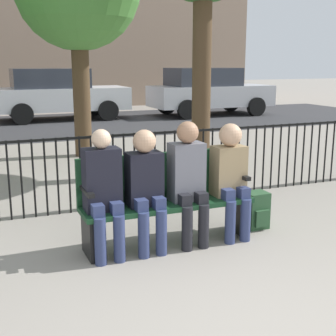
# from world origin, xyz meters

# --- Properties ---
(park_bench) EXTENTS (1.76, 0.45, 0.92)m
(park_bench) POSITION_xyz_m (0.00, 2.31, 0.49)
(park_bench) COLOR #14381E
(park_bench) RESTS_ON ground
(seated_person_0) EXTENTS (0.34, 0.39, 1.23)m
(seated_person_0) POSITION_xyz_m (-0.67, 2.18, 0.68)
(seated_person_0) COLOR navy
(seated_person_0) RESTS_ON ground
(seated_person_1) EXTENTS (0.34, 0.39, 1.20)m
(seated_person_1) POSITION_xyz_m (-0.25, 2.18, 0.68)
(seated_person_1) COLOR navy
(seated_person_1) RESTS_ON ground
(seated_person_2) EXTENTS (0.34, 0.39, 1.26)m
(seated_person_2) POSITION_xyz_m (0.20, 2.18, 0.71)
(seated_person_2) COLOR black
(seated_person_2) RESTS_ON ground
(seated_person_3) EXTENTS (0.34, 0.39, 1.21)m
(seated_person_3) POSITION_xyz_m (0.69, 2.18, 0.69)
(seated_person_3) COLOR navy
(seated_person_3) RESTS_ON ground
(backpack) EXTENTS (0.24, 0.25, 0.41)m
(backpack) POSITION_xyz_m (1.10, 2.29, 0.20)
(backpack) COLOR #284C2D
(backpack) RESTS_ON ground
(fence_railing) EXTENTS (9.01, 0.03, 0.95)m
(fence_railing) POSITION_xyz_m (-0.02, 3.63, 0.56)
(fence_railing) COLOR black
(fence_railing) RESTS_ON ground
(street_surface) EXTENTS (24.00, 6.00, 0.01)m
(street_surface) POSITION_xyz_m (0.00, 12.00, 0.00)
(street_surface) COLOR #333335
(street_surface) RESTS_ON ground
(parked_car_1) EXTENTS (4.20, 1.94, 1.62)m
(parked_car_1) POSITION_xyz_m (5.83, 12.58, 0.84)
(parked_car_1) COLOR #B7B7BC
(parked_car_1) RESTS_ON ground
(parked_car_2) EXTENTS (4.20, 1.94, 1.62)m
(parked_car_2) POSITION_xyz_m (0.80, 13.27, 0.84)
(parked_car_2) COLOR silver
(parked_car_2) RESTS_ON ground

